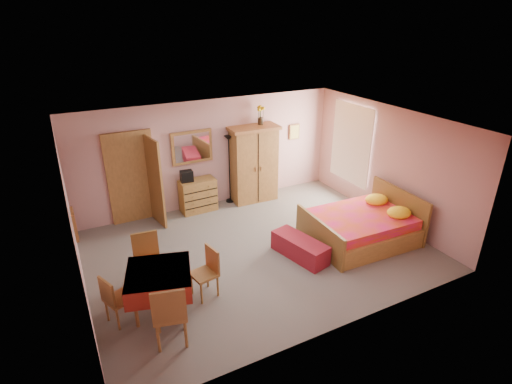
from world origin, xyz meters
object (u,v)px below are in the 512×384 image
bench (300,248)px  chair_east (204,274)px  floor_lamp (229,170)px  chair_south (170,312)px  chest_of_drawers (198,195)px  chair_west (119,298)px  sunflower_vase (260,115)px  wall_mirror (192,147)px  bed (360,219)px  stereo (187,176)px  dining_table (160,290)px  chair_north (148,262)px  wardrobe (254,164)px

bench → chair_east: chair_east is taller
floor_lamp → chair_east: (-1.89, -3.20, -0.43)m
bench → chair_south: bearing=-160.8°
chest_of_drawers → bench: chest_of_drawers is taller
floor_lamp → chair_south: bearing=-124.1°
chair_west → sunflower_vase: bearing=105.2°
chair_east → bench: bearing=-94.3°
wall_mirror → chair_south: (-1.78, -4.03, -1.03)m
wall_mirror → chair_south: size_ratio=0.95×
chest_of_drawers → bed: (2.52, -2.86, 0.09)m
chest_of_drawers → wall_mirror: bearing=88.3°
stereo → bench: bearing=-65.3°
chest_of_drawers → dining_table: (-1.74, -3.07, -0.04)m
floor_lamp → chair_east: bearing=-120.5°
chair_east → wall_mirror: bearing=-28.1°
bed → chair_south: (-4.31, -0.96, 0.03)m
chair_north → chair_east: (0.76, -0.67, -0.05)m
dining_table → chair_north: chair_north is taller
chair_east → chest_of_drawers: bearing=-29.1°
wall_mirror → floor_lamp: 1.13m
bed → floor_lamp: bearing=121.0°
chair_west → wall_mirror: bearing=121.9°
bed → dining_table: bearing=-174.9°
chair_west → bed: bearing=70.1°
dining_table → chest_of_drawers: bearing=60.5°
bed → chair_west: size_ratio=2.53×
sunflower_vase → chair_south: (-3.50, -3.88, -1.63)m
dining_table → chair_north: (-0.02, 0.66, 0.13)m
floor_lamp → chair_west: bearing=-135.6°
chair_west → chair_north: bearing=114.9°
wardrobe → sunflower_vase: (0.23, 0.09, 1.19)m
bench → chair_north: size_ratio=1.23×
stereo → wardrobe: 1.72m
bed → sunflower_vase: bearing=107.8°
dining_table → floor_lamp: bearing=50.6°
chair_west → chair_east: bearing=67.0°
chair_south → chair_north: chair_south is taller
stereo → chair_west: stereo is taller
chest_of_drawers → wardrobe: bearing=-3.1°
sunflower_vase → chair_east: size_ratio=0.53×
chair_west → wardrobe: bearing=106.0°
sunflower_vase → dining_table: sunflower_vase is taller
chest_of_drawers → bed: size_ratio=0.40×
wall_mirror → sunflower_vase: (1.71, -0.15, 0.60)m
floor_lamp → dining_table: (-2.63, -3.20, -0.50)m
floor_lamp → sunflower_vase: 1.53m
chest_of_drawers → chair_south: (-1.78, -3.82, 0.12)m
wall_mirror → floor_lamp: (0.89, -0.08, -0.69)m
chest_of_drawers → stereo: size_ratio=3.00×
chest_of_drawers → sunflower_vase: 2.45m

